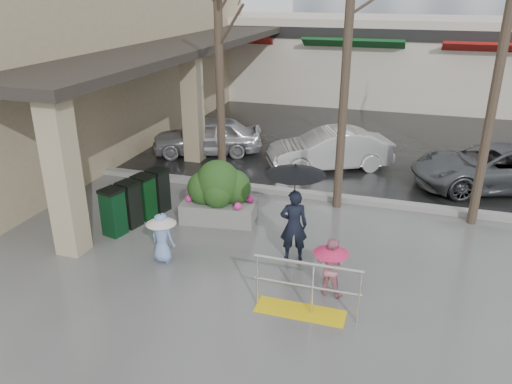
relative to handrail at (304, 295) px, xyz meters
The scene contains 18 objects.
ground 1.85m from the handrail, 138.58° to the left, with size 120.00×120.00×0.00m, color #51514F.
street_asphalt 23.24m from the handrail, 93.36° to the left, with size 120.00×36.00×0.01m, color black.
curb 5.38m from the handrail, 104.66° to the left, with size 120.00×0.30×0.15m, color gray.
near_building 14.32m from the handrail, 138.39° to the left, with size 6.00×18.00×8.00m, color tan.
canopy_slab 11.54m from the handrail, 123.81° to the left, with size 2.80×18.00×0.25m, color #2D2823.
pillar_front 5.48m from the handrail, behind, with size 0.55×0.55×3.50m, color tan.
pillar_back 9.02m from the handrail, 126.15° to the left, with size 0.55×0.55×3.50m, color tan.
storefront_row 19.25m from the handrail, 88.07° to the left, with size 34.00×6.74×4.00m.
handrail is the anchor object (origin of this frame).
tree_mideast 7.28m from the handrail, 56.81° to the left, with size 3.20×3.20×6.50m.
woman 2.12m from the handrail, 109.32° to the left, with size 1.22×1.22×2.14m.
child_pink 0.87m from the handrail, 67.19° to the left, with size 0.67×0.67×1.13m.
child_blue 3.34m from the handrail, 164.15° to the left, with size 0.63×0.63×1.08m.
planter 4.18m from the handrail, 132.07° to the left, with size 1.88×1.12×1.56m.
news_boxes 5.26m from the handrail, 152.47° to the left, with size 0.90×2.06×1.12m.
car_a 9.46m from the handrail, 122.80° to the left, with size 1.49×3.70×1.26m, color #B1B0B5.
car_b 7.76m from the handrail, 96.47° to the left, with size 1.33×3.82×1.26m, color silver.
car_c 8.37m from the handrail, 62.48° to the left, with size 2.09×4.53×1.26m, color #525659.
Camera 1 is at (2.75, -8.48, 5.35)m, focal length 35.00 mm.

